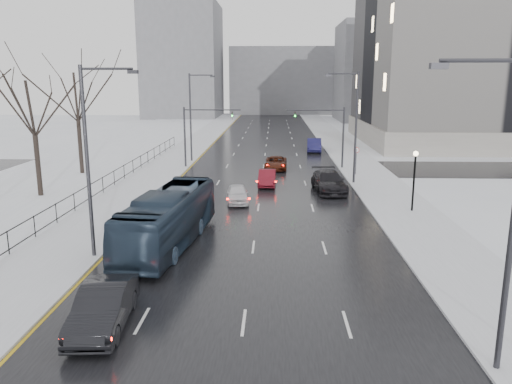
# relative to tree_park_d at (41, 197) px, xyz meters

# --- Properties ---
(road) EXTENTS (16.00, 150.00, 0.04)m
(road) POSITION_rel_tree_park_d_xyz_m (17.80, 26.00, 0.02)
(road) COLOR black
(road) RESTS_ON ground
(cross_road) EXTENTS (130.00, 10.00, 0.04)m
(cross_road) POSITION_rel_tree_park_d_xyz_m (17.80, 14.00, 0.02)
(cross_road) COLOR black
(cross_road) RESTS_ON ground
(sidewalk_left) EXTENTS (5.00, 150.00, 0.16)m
(sidewalk_left) POSITION_rel_tree_park_d_xyz_m (7.30, 26.00, 0.08)
(sidewalk_left) COLOR silver
(sidewalk_left) RESTS_ON ground
(sidewalk_right) EXTENTS (5.00, 150.00, 0.16)m
(sidewalk_right) POSITION_rel_tree_park_d_xyz_m (28.30, 26.00, 0.08)
(sidewalk_right) COLOR silver
(sidewalk_right) RESTS_ON ground
(park_strip) EXTENTS (14.00, 150.00, 0.12)m
(park_strip) POSITION_rel_tree_park_d_xyz_m (-2.20, 26.00, 0.06)
(park_strip) COLOR white
(park_strip) RESTS_ON ground
(tree_park_d) EXTENTS (8.75, 8.75, 12.50)m
(tree_park_d) POSITION_rel_tree_park_d_xyz_m (0.00, 0.00, 0.00)
(tree_park_d) COLOR black
(tree_park_d) RESTS_ON ground
(tree_park_e) EXTENTS (9.45, 9.45, 13.50)m
(tree_park_e) POSITION_rel_tree_park_d_xyz_m (-0.40, 10.00, 0.00)
(tree_park_e) COLOR black
(tree_park_e) RESTS_ON ground
(iron_fence) EXTENTS (0.06, 70.00, 1.30)m
(iron_fence) POSITION_rel_tree_park_d_xyz_m (4.80, -4.00, 0.91)
(iron_fence) COLOR black
(iron_fence) RESTS_ON sidewalk_left
(streetlight_r_near) EXTENTS (2.95, 0.25, 10.00)m
(streetlight_r_near) POSITION_rel_tree_park_d_xyz_m (25.97, -24.00, 5.62)
(streetlight_r_near) COLOR #2D2D33
(streetlight_r_near) RESTS_ON ground
(streetlight_r_mid) EXTENTS (2.95, 0.25, 10.00)m
(streetlight_r_mid) POSITION_rel_tree_park_d_xyz_m (25.97, 6.00, 5.62)
(streetlight_r_mid) COLOR #2D2D33
(streetlight_r_mid) RESTS_ON ground
(streetlight_l_near) EXTENTS (2.95, 0.25, 10.00)m
(streetlight_l_near) POSITION_rel_tree_park_d_xyz_m (9.63, -14.00, 5.62)
(streetlight_l_near) COLOR #2D2D33
(streetlight_l_near) RESTS_ON ground
(streetlight_l_far) EXTENTS (2.95, 0.25, 10.00)m
(streetlight_l_far) POSITION_rel_tree_park_d_xyz_m (9.63, 18.00, 5.62)
(streetlight_l_far) COLOR #2D2D33
(streetlight_l_far) RESTS_ON ground
(lamppost_r_mid) EXTENTS (0.36, 0.36, 4.28)m
(lamppost_r_mid) POSITION_rel_tree_park_d_xyz_m (28.80, -4.00, 2.94)
(lamppost_r_mid) COLOR black
(lamppost_r_mid) RESTS_ON sidewalk_right
(mast_signal_right) EXTENTS (6.10, 0.33, 6.50)m
(mast_signal_right) POSITION_rel_tree_park_d_xyz_m (25.13, 14.00, 4.11)
(mast_signal_right) COLOR #2D2D33
(mast_signal_right) RESTS_ON ground
(mast_signal_left) EXTENTS (6.10, 0.33, 6.50)m
(mast_signal_left) POSITION_rel_tree_park_d_xyz_m (10.47, 14.00, 4.11)
(mast_signal_left) COLOR #2D2D33
(mast_signal_left) RESTS_ON ground
(no_uturn_sign) EXTENTS (0.60, 0.06, 2.70)m
(no_uturn_sign) POSITION_rel_tree_park_d_xyz_m (27.00, 10.00, 2.30)
(no_uturn_sign) COLOR #2D2D33
(no_uturn_sign) RESTS_ON sidewalk_right
(civic_building) EXTENTS (41.00, 31.00, 24.80)m
(civic_building) POSITION_rel_tree_park_d_xyz_m (52.80, 38.00, 11.21)
(civic_building) COLOR gray
(civic_building) RESTS_ON ground
(bldg_far_right) EXTENTS (24.00, 20.00, 22.00)m
(bldg_far_right) POSITION_rel_tree_park_d_xyz_m (45.80, 81.00, 11.00)
(bldg_far_right) COLOR slate
(bldg_far_right) RESTS_ON ground
(bldg_far_left) EXTENTS (18.00, 22.00, 28.00)m
(bldg_far_left) POSITION_rel_tree_park_d_xyz_m (-4.20, 91.00, 14.00)
(bldg_far_left) COLOR slate
(bldg_far_left) RESTS_ON ground
(bldg_far_center) EXTENTS (30.00, 18.00, 18.00)m
(bldg_far_center) POSITION_rel_tree_park_d_xyz_m (21.80, 106.00, 9.00)
(bldg_far_center) COLOR slate
(bldg_far_center) RESTS_ON ground
(sedan_left_near) EXTENTS (2.10, 5.11, 1.65)m
(sedan_left_near) POSITION_rel_tree_park_d_xyz_m (12.51, -21.55, 0.86)
(sedan_left_near) COLOR black
(sedan_left_near) RESTS_ON road
(bus) EXTENTS (3.92, 11.57, 3.16)m
(bus) POSITION_rel_tree_park_d_xyz_m (13.00, -11.82, 1.62)
(bus) COLOR #233244
(bus) RESTS_ON road
(sedan_center_near) EXTENTS (2.06, 4.19, 1.37)m
(sedan_center_near) POSITION_rel_tree_park_d_xyz_m (16.14, -1.57, 0.73)
(sedan_center_near) COLOR silver
(sedan_center_near) RESTS_ON road
(sedan_right_near) EXTENTS (1.58, 4.32, 1.41)m
(sedan_right_near) POSITION_rel_tree_park_d_xyz_m (18.33, 4.87, 0.75)
(sedan_right_near) COLOR maroon
(sedan_right_near) RESTS_ON road
(sedan_right_cross) EXTENTS (2.43, 4.96, 1.36)m
(sedan_right_cross) POSITION_rel_tree_park_d_xyz_m (19.12, 13.18, 0.72)
(sedan_right_cross) COLOR #45180B
(sedan_right_cross) RESTS_ON road
(sedan_right_far) EXTENTS (2.89, 6.12, 1.72)m
(sedan_right_far) POSITION_rel_tree_park_d_xyz_m (23.57, 2.56, 0.90)
(sedan_right_far) COLOR black
(sedan_right_far) RESTS_ON road
(sedan_right_distant) EXTENTS (2.13, 5.30, 1.71)m
(sedan_right_distant) POSITION_rel_tree_park_d_xyz_m (24.21, 26.81, 0.90)
(sedan_right_distant) COLOR #1B194D
(sedan_right_distant) RESTS_ON road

